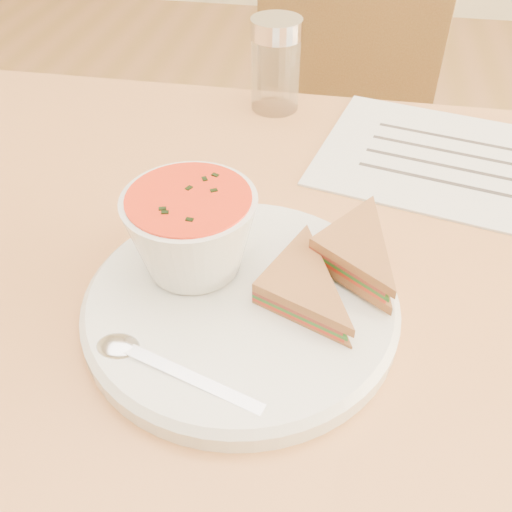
% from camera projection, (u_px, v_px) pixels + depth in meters
% --- Properties ---
extents(dining_table, '(1.00, 0.70, 0.75)m').
position_uv_depth(dining_table, '(272.00, 445.00, 0.82)').
color(dining_table, '#A56633').
rests_on(dining_table, floor).
extents(chair_far, '(0.44, 0.44, 0.84)m').
position_uv_depth(chair_far, '(313.00, 200.00, 1.19)').
color(chair_far, brown).
rests_on(chair_far, floor).
extents(plate, '(0.35, 0.35, 0.02)m').
position_uv_depth(plate, '(241.00, 305.00, 0.51)').
color(plate, white).
rests_on(plate, dining_table).
extents(soup_bowl, '(0.14, 0.14, 0.08)m').
position_uv_depth(soup_bowl, '(192.00, 236.00, 0.50)').
color(soup_bowl, white).
rests_on(soup_bowl, plate).
extents(sandwich_half_a, '(0.12, 0.12, 0.03)m').
position_uv_depth(sandwich_half_a, '(252.00, 296.00, 0.48)').
color(sandwich_half_a, '#9D6C37').
rests_on(sandwich_half_a, plate).
extents(sandwich_half_b, '(0.13, 0.13, 0.03)m').
position_uv_depth(sandwich_half_b, '(309.00, 251.00, 0.51)').
color(sandwich_half_b, '#9D6C37').
rests_on(sandwich_half_b, plate).
extents(spoon, '(0.18, 0.09, 0.01)m').
position_uv_depth(spoon, '(174.00, 371.00, 0.44)').
color(spoon, silver).
rests_on(spoon, plate).
extents(paper_menu, '(0.38, 0.31, 0.00)m').
position_uv_depth(paper_menu, '(459.00, 162.00, 0.69)').
color(paper_menu, silver).
rests_on(paper_menu, dining_table).
extents(condiment_shaker, '(0.08, 0.08, 0.12)m').
position_uv_depth(condiment_shaker, '(276.00, 65.00, 0.76)').
color(condiment_shaker, silver).
rests_on(condiment_shaker, dining_table).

